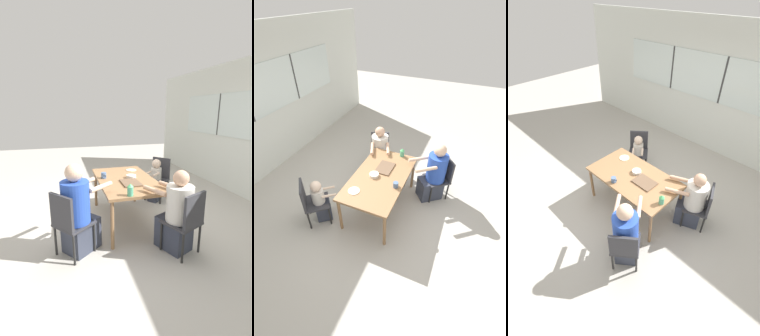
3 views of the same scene
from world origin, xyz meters
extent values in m
plane|color=#B2ADA3|center=(0.00, 0.00, 0.00)|extent=(16.00, 16.00, 0.00)
cube|color=#333333|center=(-1.30, 2.62, 1.68)|extent=(0.04, 0.01, 0.95)
cube|color=olive|center=(0.00, 0.00, 0.70)|extent=(1.56, 0.88, 0.04)
cylinder|color=olive|center=(-0.73, -0.39, 0.34)|extent=(0.05, 0.05, 0.68)
cylinder|color=olive|center=(0.73, -0.39, 0.34)|extent=(0.05, 0.05, 0.68)
cylinder|color=olive|center=(-0.73, 0.39, 0.34)|extent=(0.05, 0.05, 0.68)
cylinder|color=olive|center=(0.73, 0.39, 0.34)|extent=(0.05, 0.05, 0.68)
cube|color=#333338|center=(0.68, -0.86, 0.41)|extent=(0.56, 0.56, 0.03)
cube|color=#333338|center=(0.80, -1.00, 0.63)|extent=(0.32, 0.26, 0.42)
cylinder|color=black|center=(0.45, -0.83, 0.20)|extent=(0.03, 0.03, 0.40)
cylinder|color=black|center=(0.71, -0.62, 0.20)|extent=(0.03, 0.03, 0.40)
cylinder|color=black|center=(0.66, -1.10, 0.20)|extent=(0.03, 0.03, 0.40)
cylinder|color=black|center=(0.92, -0.89, 0.20)|extent=(0.03, 0.03, 0.40)
cube|color=#333338|center=(1.01, 0.44, 0.41)|extent=(0.53, 0.53, 0.03)
cube|color=#333338|center=(1.17, 0.51, 0.63)|extent=(0.18, 0.36, 0.42)
cylinder|color=black|center=(0.92, 0.21, 0.20)|extent=(0.03, 0.03, 0.40)
cylinder|color=black|center=(0.79, 0.52, 0.20)|extent=(0.03, 0.03, 0.40)
cylinder|color=black|center=(1.23, 0.35, 0.20)|extent=(0.03, 0.03, 0.40)
cylinder|color=black|center=(1.10, 0.66, 0.20)|extent=(0.03, 0.03, 0.40)
cube|color=#333338|center=(-0.70, 0.85, 0.41)|extent=(0.56, 0.56, 0.03)
cube|color=#333338|center=(-0.82, 0.98, 0.63)|extent=(0.32, 0.27, 0.42)
cylinder|color=black|center=(-0.46, 0.82, 0.20)|extent=(0.03, 0.03, 0.40)
cylinder|color=black|center=(-0.73, 0.61, 0.20)|extent=(0.03, 0.03, 0.40)
cylinder|color=black|center=(-0.68, 1.09, 0.20)|extent=(0.03, 0.03, 0.40)
cylinder|color=black|center=(-0.94, 0.87, 0.20)|extent=(0.03, 0.03, 0.40)
cube|color=#333847|center=(0.62, -0.77, 0.21)|extent=(0.51, 0.53, 0.42)
cylinder|color=#284CB7|center=(0.66, -0.83, 0.69)|extent=(0.35, 0.35, 0.53)
sphere|color=#DBB293|center=(0.66, -0.83, 1.06)|extent=(0.22, 0.22, 0.22)
cylinder|color=#DBB293|center=(0.35, -0.69, 0.83)|extent=(0.29, 0.34, 0.06)
cylinder|color=#DBB293|center=(0.60, -0.50, 0.83)|extent=(0.29, 0.34, 0.06)
cube|color=#333847|center=(0.91, 0.39, 0.21)|extent=(0.50, 0.44, 0.42)
cylinder|color=beige|center=(0.97, 0.42, 0.65)|extent=(0.34, 0.34, 0.46)
sphere|color=tan|center=(0.97, 0.42, 0.98)|extent=(0.20, 0.20, 0.20)
cylinder|color=tan|center=(0.77, 0.16, 0.77)|extent=(0.37, 0.20, 0.06)
cylinder|color=tan|center=(0.65, 0.45, 0.77)|extent=(0.37, 0.20, 0.06)
cube|color=#333847|center=(-0.65, 0.78, 0.21)|extent=(0.30, 0.31, 0.42)
cylinder|color=beige|center=(-0.68, 0.81, 0.55)|extent=(0.21, 0.21, 0.25)
sphere|color=beige|center=(-0.68, 0.81, 0.76)|extent=(0.18, 0.18, 0.18)
cylinder|color=beige|center=(-0.49, 0.74, 0.60)|extent=(0.18, 0.20, 0.04)
cylinder|color=beige|center=(-0.64, 0.62, 0.60)|extent=(0.18, 0.20, 0.04)
cube|color=brown|center=(0.24, 0.01, 0.73)|extent=(0.37, 0.27, 0.02)
cylinder|color=slate|center=(-0.14, -0.33, 0.76)|extent=(0.09, 0.09, 0.09)
torus|color=slate|center=(-0.10, -0.33, 0.76)|extent=(0.01, 0.06, 0.06)
cylinder|color=#4CA57F|center=(0.72, -0.14, 0.78)|extent=(0.08, 0.08, 0.12)
cone|color=#4CB266|center=(0.72, -0.14, 0.86)|extent=(0.08, 0.08, 0.04)
cylinder|color=silver|center=(-0.03, 0.10, 0.74)|extent=(0.16, 0.16, 0.05)
cylinder|color=beige|center=(-0.49, 0.24, 0.72)|extent=(0.18, 0.18, 0.01)
camera|label=1|loc=(3.29, -0.93, 1.77)|focal=24.00mm
camera|label=2|loc=(-2.65, -1.15, 3.18)|focal=24.00mm
camera|label=3|loc=(2.00, -2.03, 3.26)|focal=24.00mm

